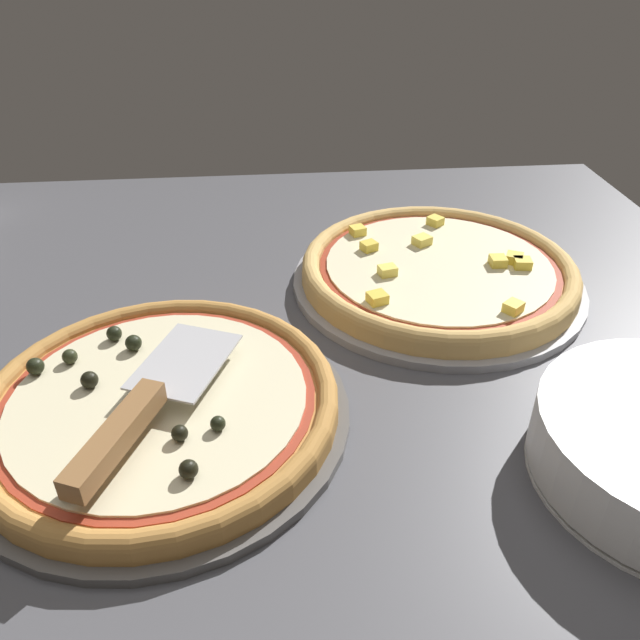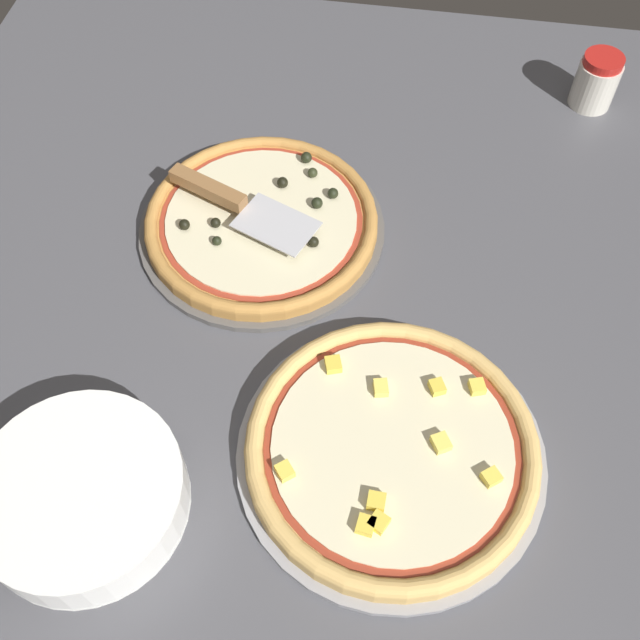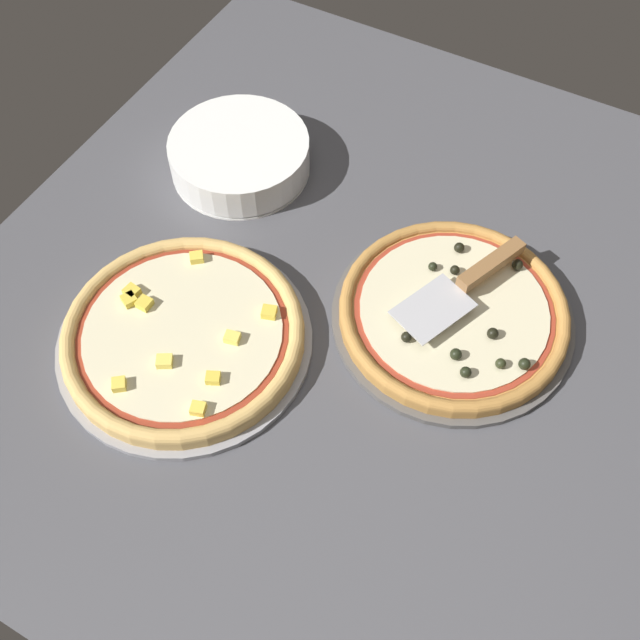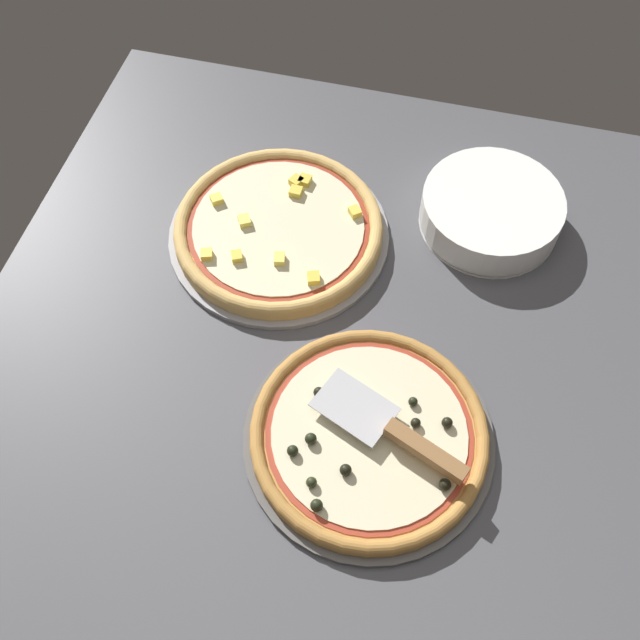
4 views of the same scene
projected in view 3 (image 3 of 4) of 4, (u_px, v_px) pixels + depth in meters
ground_plane at (399, 325)px, 113.52cm from camera, size 130.65×123.24×3.60cm
pizza_pan_front at (452, 318)px, 111.48cm from camera, size 36.07×36.07×1.00cm
pizza_front at (454, 311)px, 110.01cm from camera, size 33.91×33.91×3.64cm
pizza_pan_back at (185, 341)px, 109.20cm from camera, size 37.29×37.29×1.00cm
pizza_back at (183, 334)px, 107.58cm from camera, size 35.05×35.05×3.37cm
serving_spatula at (476, 276)px, 109.71cm from camera, size 13.30×23.42×2.00cm
plate_stack at (240, 156)px, 126.64cm from camera, size 23.70×23.70×6.30cm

